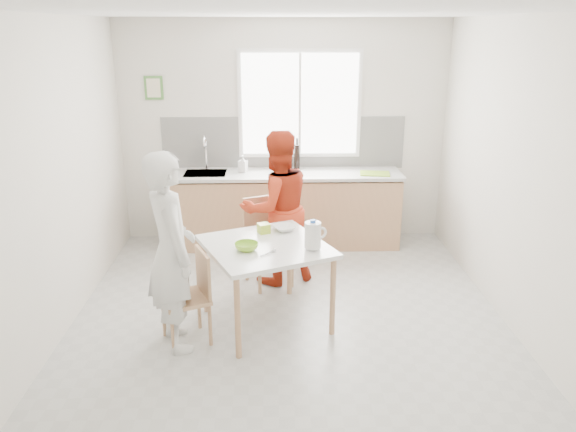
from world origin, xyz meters
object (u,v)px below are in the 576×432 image
(dining_table, at_px, (266,253))
(wine_bottle_b, at_px, (297,157))
(bowl_green, at_px, (247,247))
(chair_left, at_px, (192,293))
(chair_far, at_px, (266,237))
(milk_jug, at_px, (313,235))
(wine_bottle_a, at_px, (290,159))
(person_white, at_px, (171,252))
(person_red, at_px, (277,208))
(bowl_white, at_px, (285,228))

(dining_table, height_order, wine_bottle_b, wine_bottle_b)
(bowl_green, bearing_deg, dining_table, 37.65)
(chair_left, height_order, wine_bottle_b, wine_bottle_b)
(chair_far, bearing_deg, milk_jug, -91.38)
(bowl_green, xyz_separation_m, wine_bottle_a, (0.44, 2.16, 0.28))
(chair_left, distance_m, chair_far, 1.32)
(person_white, xyz_separation_m, bowl_green, (0.61, 0.21, -0.04))
(chair_far, xyz_separation_m, wine_bottle_a, (0.28, 1.14, 0.58))
(chair_left, relative_size, milk_jug, 3.23)
(person_white, height_order, wine_bottle_b, person_white)
(dining_table, bearing_deg, chair_left, -156.38)
(wine_bottle_b, bearing_deg, chair_far, -106.36)
(person_white, relative_size, person_red, 1.04)
(wine_bottle_b, bearing_deg, person_red, -101.82)
(milk_jug, bearing_deg, person_white, 166.38)
(dining_table, xyz_separation_m, person_red, (0.11, 0.92, 0.12))
(milk_jug, height_order, wine_bottle_b, wine_bottle_b)
(dining_table, bearing_deg, wine_bottle_b, 80.34)
(person_white, xyz_separation_m, wine_bottle_a, (1.04, 2.37, 0.24))
(dining_table, relative_size, person_white, 0.78)
(wine_bottle_b, bearing_deg, dining_table, -99.66)
(person_white, relative_size, bowl_green, 8.24)
(bowl_white, bearing_deg, chair_far, 108.60)
(milk_jug, height_order, wine_bottle_a, wine_bottle_a)
(person_red, distance_m, bowl_white, 0.57)
(milk_jug, xyz_separation_m, wine_bottle_b, (-0.04, 2.31, 0.16))
(bowl_green, bearing_deg, person_red, 75.50)
(person_white, height_order, person_red, person_white)
(wine_bottle_a, bearing_deg, chair_left, -111.42)
(person_white, relative_size, milk_jug, 6.74)
(chair_far, bearing_deg, person_red, -10.30)
(chair_left, distance_m, bowl_green, 0.61)
(person_red, distance_m, milk_jug, 1.09)
(chair_far, relative_size, wine_bottle_b, 3.06)
(chair_left, relative_size, bowl_white, 3.99)
(dining_table, distance_m, chair_left, 0.73)
(chair_far, relative_size, person_red, 0.57)
(bowl_green, height_order, wine_bottle_b, wine_bottle_b)
(chair_far, height_order, person_red, person_red)
(dining_table, height_order, chair_far, chair_far)
(bowl_green, relative_size, bowl_white, 1.01)
(chair_left, distance_m, wine_bottle_b, 2.73)
(wine_bottle_b, bearing_deg, wine_bottle_a, -123.00)
(chair_far, distance_m, wine_bottle_b, 1.46)
(chair_left, relative_size, wine_bottle_b, 2.70)
(bowl_white, height_order, milk_jug, milk_jug)
(chair_far, xyz_separation_m, wine_bottle_b, (0.38, 1.29, 0.57))
(milk_jug, distance_m, wine_bottle_a, 2.17)
(person_red, xyz_separation_m, wine_bottle_b, (0.26, 1.26, 0.26))
(chair_far, distance_m, bowl_white, 0.64)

